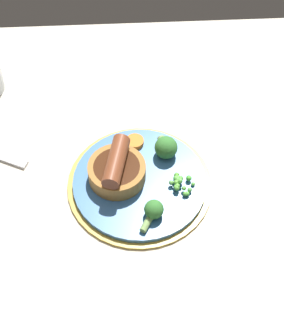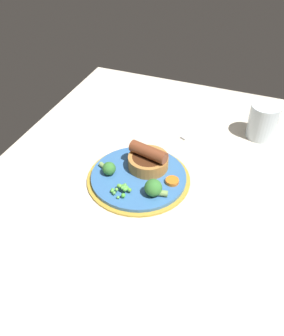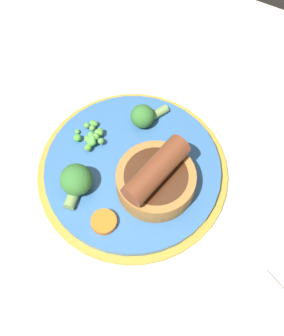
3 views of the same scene
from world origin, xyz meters
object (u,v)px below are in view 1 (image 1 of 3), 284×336
at_px(broccoli_floret_near, 166,147).
at_px(carrot_slice_1, 135,142).
at_px(dinner_plate, 140,184).
at_px(pea_pile, 180,182).
at_px(broccoli_floret_far, 152,211).
at_px(sausage_pudding, 117,169).

xyz_separation_m(broccoli_floret_near, carrot_slice_1, (-0.05, 0.03, -0.01)).
bearing_deg(broccoli_floret_near, dinner_plate, -51.38).
relative_size(pea_pile, broccoli_floret_far, 0.88).
height_order(dinner_plate, sausage_pudding, sausage_pudding).
distance_m(sausage_pudding, carrot_slice_1, 0.08).
xyz_separation_m(sausage_pudding, pea_pile, (0.11, -0.02, -0.01)).
distance_m(broccoli_floret_near, broccoli_floret_far, 0.13).
bearing_deg(broccoli_floret_far, broccoli_floret_near, 14.14).
xyz_separation_m(broccoli_floret_near, broccoli_floret_far, (-0.03, -0.13, -0.00)).
xyz_separation_m(pea_pile, broccoli_floret_far, (-0.05, -0.06, 0.01)).
bearing_deg(broccoli_floret_near, broccoli_floret_far, -24.69).
height_order(broccoli_floret_near, broccoli_floret_far, broccoli_floret_near).
bearing_deg(broccoli_floret_far, sausage_pudding, 62.80).
height_order(dinner_plate, carrot_slice_1, carrot_slice_1).
distance_m(sausage_pudding, broccoli_floret_near, 0.10).
distance_m(pea_pile, broccoli_floret_far, 0.08).
relative_size(sausage_pudding, broccoli_floret_near, 1.84).
relative_size(dinner_plate, broccoli_floret_far, 4.79).
distance_m(dinner_plate, pea_pile, 0.07).
bearing_deg(dinner_plate, carrot_slice_1, 92.96).
distance_m(broccoli_floret_near, carrot_slice_1, 0.06).
distance_m(pea_pile, carrot_slice_1, 0.12).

